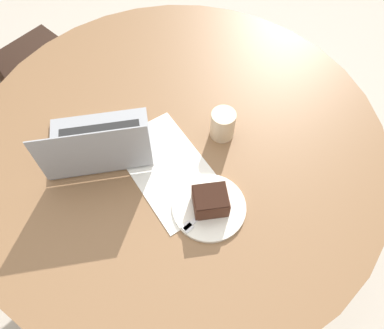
{
  "coord_description": "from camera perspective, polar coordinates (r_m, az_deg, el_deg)",
  "views": [
    {
      "loc": [
        -0.39,
        0.59,
        1.76
      ],
      "look_at": [
        -0.1,
        0.08,
        0.79
      ],
      "focal_mm": 35.0,
      "sensor_mm": 36.0,
      "label": 1
    }
  ],
  "objects": [
    {
      "name": "ground_plane",
      "position": [
        1.9,
        -1.52,
        -9.2
      ],
      "size": [
        12.0,
        12.0,
        0.0
      ],
      "primitive_type": "plane",
      "color": "#B7AD9E"
    },
    {
      "name": "dining_table",
      "position": [
        1.33,
        -2.14,
        1.01
      ],
      "size": [
        1.38,
        1.38,
        0.75
      ],
      "color": "brown",
      "rests_on": "ground_plane"
    },
    {
      "name": "chair",
      "position": [
        2.0,
        -25.11,
        13.1
      ],
      "size": [
        0.5,
        0.5,
        0.94
      ],
      "rotation": [
        0.0,
        0.0,
        9.21
      ],
      "color": "black",
      "rests_on": "ground_plane"
    },
    {
      "name": "paper_document",
      "position": [
        1.17,
        -3.58,
        -0.6
      ],
      "size": [
        0.44,
        0.37,
        0.0
      ],
      "rotation": [
        0.0,
        0.0,
        -0.48
      ],
      "color": "white",
      "rests_on": "dining_table"
    },
    {
      "name": "plate",
      "position": [
        1.1,
        2.61,
        -6.5
      ],
      "size": [
        0.22,
        0.22,
        0.01
      ],
      "color": "silver",
      "rests_on": "dining_table"
    },
    {
      "name": "cake_slice",
      "position": [
        1.06,
        2.82,
        -5.54
      ],
      "size": [
        0.13,
        0.13,
        0.07
      ],
      "rotation": [
        0.0,
        0.0,
        0.65
      ],
      "color": "#472619",
      "rests_on": "plate"
    },
    {
      "name": "fork",
      "position": [
        1.08,
        1.42,
        -7.71
      ],
      "size": [
        0.07,
        0.17,
        0.0
      ],
      "rotation": [
        0.0,
        0.0,
        7.54
      ],
      "color": "silver",
      "rests_on": "plate"
    },
    {
      "name": "coffee_glass",
      "position": [
        1.2,
        4.7,
        6.11
      ],
      "size": [
        0.08,
        0.08,
        0.1
      ],
      "color": "#C6AD89",
      "rests_on": "dining_table"
    },
    {
      "name": "laptop",
      "position": [
        1.2,
        -13.98,
        2.97
      ],
      "size": [
        0.39,
        0.38,
        0.21
      ],
      "rotation": [
        0.0,
        0.0,
        3.82
      ],
      "color": "gray",
      "rests_on": "dining_table"
    }
  ]
}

